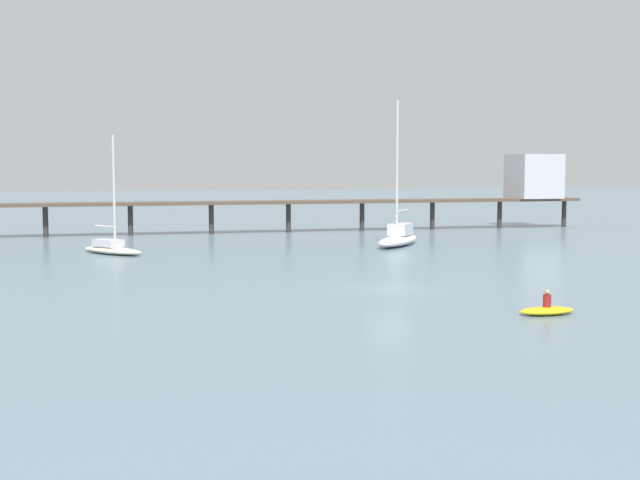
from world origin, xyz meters
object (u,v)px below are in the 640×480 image
(sailboat_white, at_px, (398,236))
(sailboat_cream, at_px, (112,246))
(dinghy_yellow, at_px, (547,310))
(pier, at_px, (425,187))

(sailboat_white, bearing_deg, sailboat_cream, -178.35)
(dinghy_yellow, bearing_deg, sailboat_white, 80.75)
(sailboat_cream, height_order, dinghy_yellow, sailboat_cream)
(sailboat_cream, height_order, sailboat_white, sailboat_white)
(pier, height_order, dinghy_yellow, pier)
(sailboat_white, xyz_separation_m, dinghy_yellow, (-5.40, -33.18, -0.56))
(pier, xyz_separation_m, dinghy_yellow, (-14.55, -49.64, -4.30))
(sailboat_white, relative_size, dinghy_yellow, 4.49)
(pier, height_order, sailboat_cream, sailboat_cream)
(pier, distance_m, dinghy_yellow, 51.91)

